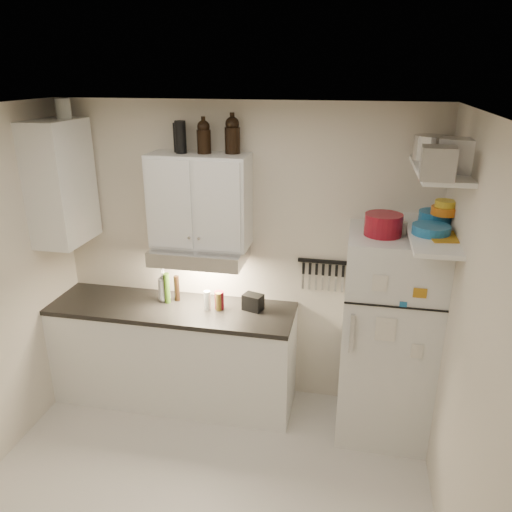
# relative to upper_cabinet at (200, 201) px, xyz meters

# --- Properties ---
(ceiling) EXTENTS (3.20, 3.00, 0.02)m
(ceiling) POSITION_rel_upper_cabinet_xyz_m (0.30, -1.33, 0.78)
(ceiling) COLOR silver
(ceiling) RESTS_ON ground
(back_wall) EXTENTS (3.20, 0.02, 2.60)m
(back_wall) POSITION_rel_upper_cabinet_xyz_m (0.30, 0.18, -0.53)
(back_wall) COLOR beige
(back_wall) RESTS_ON ground
(right_wall) EXTENTS (0.02, 3.00, 2.60)m
(right_wall) POSITION_rel_upper_cabinet_xyz_m (1.91, -1.33, -0.53)
(right_wall) COLOR beige
(right_wall) RESTS_ON ground
(base_cabinet) EXTENTS (2.10, 0.60, 0.88)m
(base_cabinet) POSITION_rel_upper_cabinet_xyz_m (-0.25, -0.14, -1.39)
(base_cabinet) COLOR white
(base_cabinet) RESTS_ON floor
(countertop) EXTENTS (2.10, 0.62, 0.04)m
(countertop) POSITION_rel_upper_cabinet_xyz_m (-0.25, -0.14, -0.93)
(countertop) COLOR black
(countertop) RESTS_ON base_cabinet
(upper_cabinet) EXTENTS (0.80, 0.33, 0.75)m
(upper_cabinet) POSITION_rel_upper_cabinet_xyz_m (0.00, 0.00, 0.00)
(upper_cabinet) COLOR white
(upper_cabinet) RESTS_ON back_wall
(side_cabinet) EXTENTS (0.33, 0.55, 1.00)m
(side_cabinet) POSITION_rel_upper_cabinet_xyz_m (-1.14, -0.14, 0.12)
(side_cabinet) COLOR white
(side_cabinet) RESTS_ON left_wall
(range_hood) EXTENTS (0.76, 0.46, 0.12)m
(range_hood) POSITION_rel_upper_cabinet_xyz_m (0.00, -0.06, -0.44)
(range_hood) COLOR silver
(range_hood) RESTS_ON back_wall
(fridge) EXTENTS (0.70, 0.68, 1.70)m
(fridge) POSITION_rel_upper_cabinet_xyz_m (1.55, -0.18, -0.98)
(fridge) COLOR white
(fridge) RESTS_ON floor
(shelf_hi) EXTENTS (0.30, 0.95, 0.03)m
(shelf_hi) POSITION_rel_upper_cabinet_xyz_m (1.75, -0.31, 0.38)
(shelf_hi) COLOR white
(shelf_hi) RESTS_ON right_wall
(shelf_lo) EXTENTS (0.30, 0.95, 0.03)m
(shelf_lo) POSITION_rel_upper_cabinet_xyz_m (1.75, -0.31, -0.07)
(shelf_lo) COLOR white
(shelf_lo) RESTS_ON right_wall
(knife_strip) EXTENTS (0.42, 0.02, 0.03)m
(knife_strip) POSITION_rel_upper_cabinet_xyz_m (1.00, 0.15, -0.51)
(knife_strip) COLOR black
(knife_strip) RESTS_ON back_wall
(dutch_oven) EXTENTS (0.30, 0.30, 0.16)m
(dutch_oven) POSITION_rel_upper_cabinet_xyz_m (1.44, -0.22, -0.05)
(dutch_oven) COLOR maroon
(dutch_oven) RESTS_ON fridge
(book_stack) EXTENTS (0.24, 0.28, 0.08)m
(book_stack) POSITION_rel_upper_cabinet_xyz_m (1.82, -0.43, -0.08)
(book_stack) COLOR #B57916
(book_stack) RESTS_ON fridge
(spice_jar) EXTENTS (0.06, 0.06, 0.09)m
(spice_jar) POSITION_rel_upper_cabinet_xyz_m (1.58, -0.18, -0.08)
(spice_jar) COLOR silver
(spice_jar) RESTS_ON fridge
(stock_pot) EXTENTS (0.27, 0.27, 0.17)m
(stock_pot) POSITION_rel_upper_cabinet_xyz_m (1.72, -0.02, 0.48)
(stock_pot) COLOR silver
(stock_pot) RESTS_ON shelf_hi
(tin_a) EXTENTS (0.25, 0.23, 0.21)m
(tin_a) POSITION_rel_upper_cabinet_xyz_m (1.82, -0.45, 0.49)
(tin_a) COLOR #AAAAAD
(tin_a) RESTS_ON shelf_hi
(tin_b) EXTENTS (0.20, 0.20, 0.19)m
(tin_b) POSITION_rel_upper_cabinet_xyz_m (1.68, -0.71, 0.48)
(tin_b) COLOR #AAAAAD
(tin_b) RESTS_ON shelf_hi
(bowl_teal) EXTENTS (0.23, 0.23, 0.09)m
(bowl_teal) POSITION_rel_upper_cabinet_xyz_m (1.80, -0.11, -0.00)
(bowl_teal) COLOR #1D67A0
(bowl_teal) RESTS_ON shelf_lo
(bowl_orange) EXTENTS (0.18, 0.18, 0.06)m
(bowl_orange) POSITION_rel_upper_cabinet_xyz_m (1.84, -0.19, 0.07)
(bowl_orange) COLOR orange
(bowl_orange) RESTS_ON bowl_teal
(bowl_yellow) EXTENTS (0.14, 0.14, 0.05)m
(bowl_yellow) POSITION_rel_upper_cabinet_xyz_m (1.84, -0.19, 0.12)
(bowl_yellow) COLOR gold
(bowl_yellow) RESTS_ON bowl_orange
(plates) EXTENTS (0.27, 0.27, 0.06)m
(plates) POSITION_rel_upper_cabinet_xyz_m (1.74, -0.37, -0.02)
(plates) COLOR #1D67A0
(plates) RESTS_ON shelf_lo
(growler_a) EXTENTS (0.11, 0.11, 0.26)m
(growler_a) POSITION_rel_upper_cabinet_xyz_m (0.04, 0.03, 0.51)
(growler_a) COLOR black
(growler_a) RESTS_ON upper_cabinet
(growler_b) EXTENTS (0.16, 0.16, 0.29)m
(growler_b) POSITION_rel_upper_cabinet_xyz_m (0.26, 0.07, 0.52)
(growler_b) COLOR black
(growler_b) RESTS_ON upper_cabinet
(thermos_a) EXTENTS (0.09, 0.09, 0.25)m
(thermos_a) POSITION_rel_upper_cabinet_xyz_m (-0.14, -0.00, 0.50)
(thermos_a) COLOR black
(thermos_a) RESTS_ON upper_cabinet
(thermos_b) EXTENTS (0.10, 0.10, 0.23)m
(thermos_b) POSITION_rel_upper_cabinet_xyz_m (-0.18, 0.06, 0.49)
(thermos_b) COLOR black
(thermos_b) RESTS_ON upper_cabinet
(side_jar) EXTENTS (0.15, 0.15, 0.16)m
(side_jar) POSITION_rel_upper_cabinet_xyz_m (-1.08, -0.06, 0.70)
(side_jar) COLOR silver
(side_jar) RESTS_ON side_cabinet
(soap_bottle) EXTENTS (0.14, 0.14, 0.32)m
(soap_bottle) POSITION_rel_upper_cabinet_xyz_m (-0.35, -0.03, -0.75)
(soap_bottle) COLOR white
(soap_bottle) RESTS_ON countertop
(pepper_mill) EXTENTS (0.06, 0.06, 0.16)m
(pepper_mill) POSITION_rel_upper_cabinet_xyz_m (0.17, -0.12, -0.83)
(pepper_mill) COLOR brown
(pepper_mill) RESTS_ON countertop
(oil_bottle) EXTENTS (0.06, 0.06, 0.27)m
(oil_bottle) POSITION_rel_upper_cabinet_xyz_m (-0.31, -0.07, -0.77)
(oil_bottle) COLOR #345816
(oil_bottle) RESTS_ON countertop
(vinegar_bottle) EXTENTS (0.06, 0.06, 0.23)m
(vinegar_bottle) POSITION_rel_upper_cabinet_xyz_m (-0.24, -0.01, -0.79)
(vinegar_bottle) COLOR black
(vinegar_bottle) RESTS_ON countertop
(clear_bottle) EXTENTS (0.07, 0.07, 0.17)m
(clear_bottle) POSITION_rel_upper_cabinet_xyz_m (0.07, -0.13, -0.82)
(clear_bottle) COLOR silver
(clear_bottle) RESTS_ON countertop
(red_jar) EXTENTS (0.09, 0.09, 0.16)m
(red_jar) POSITION_rel_upper_cabinet_xyz_m (0.17, -0.09, -0.83)
(red_jar) COLOR maroon
(red_jar) RESTS_ON countertop
(caddy) EXTENTS (0.19, 0.16, 0.14)m
(caddy) POSITION_rel_upper_cabinet_xyz_m (0.45, -0.05, -0.84)
(caddy) COLOR black
(caddy) RESTS_ON countertop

